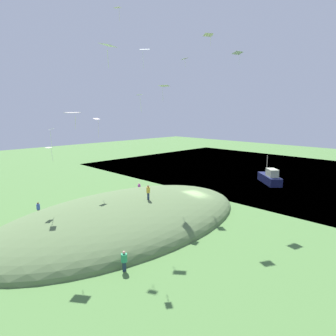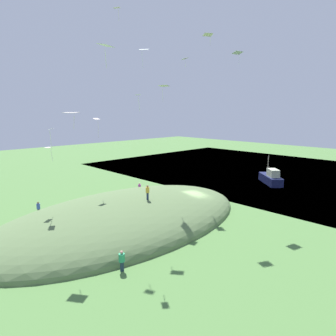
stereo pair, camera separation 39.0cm
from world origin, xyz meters
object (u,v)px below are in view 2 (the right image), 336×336
at_px(kite_7, 97,121).
at_px(kite_11, 51,131).
at_px(boat_on_lake, 271,178).
at_px(kite_2, 117,9).
at_px(person_walking_path, 122,259).
at_px(kite_4, 71,113).
at_px(kite_5, 106,46).
at_px(kite_9, 185,59).
at_px(kite_6, 144,50).
at_px(kite_1, 138,96).
at_px(person_near_shore, 148,191).
at_px(kite_3, 49,149).
at_px(mooring_post, 208,193).
at_px(person_on_hilltop, 139,187).
at_px(kite_0, 164,86).
at_px(kite_8, 208,35).
at_px(kite_10, 238,53).
at_px(person_with_child, 38,207).

relative_size(kite_7, kite_11, 1.08).
bearing_deg(boat_on_lake, kite_2, -54.26).
bearing_deg(person_walking_path, kite_4, -67.12).
distance_m(kite_5, kite_9, 19.78).
relative_size(kite_2, kite_9, 0.93).
xyz_separation_m(person_walking_path, kite_9, (-17.73, -10.15, 17.62)).
bearing_deg(kite_6, kite_1, 45.72).
relative_size(person_near_shore, kite_3, 1.18).
relative_size(kite_3, kite_9, 1.07).
relative_size(kite_1, kite_2, 1.20).
bearing_deg(kite_11, kite_2, 157.26).
xyz_separation_m(person_near_shore, kite_1, (4.43, 4.21, 9.54)).
height_order(kite_2, mooring_post, kite_2).
xyz_separation_m(person_on_hilltop, kite_9, (-3.15, 5.90, 17.61)).
xyz_separation_m(boat_on_lake, kite_2, (27.89, -3.32, 20.86)).
xyz_separation_m(person_on_hilltop, kite_7, (8.47, 3.05, 9.86)).
xyz_separation_m(person_walking_path, mooring_post, (-20.54, -8.05, -0.52)).
bearing_deg(kite_11, boat_on_lake, 170.11).
relative_size(boat_on_lake, kite_7, 2.62).
bearing_deg(mooring_post, kite_3, -10.63).
height_order(kite_2, kite_11, kite_2).
height_order(kite_0, kite_11, kite_0).
bearing_deg(kite_6, kite_8, 156.40).
relative_size(kite_7, kite_10, 1.52).
height_order(kite_8, kite_11, kite_8).
bearing_deg(kite_8, person_with_child, -40.86).
bearing_deg(kite_11, kite_0, 163.56).
bearing_deg(kite_0, kite_9, -159.32).
height_order(person_near_shore, kite_6, kite_6).
xyz_separation_m(person_near_shore, kite_2, (1.59, -2.38, 18.26)).
height_order(kite_4, kite_7, kite_4).
distance_m(kite_3, kite_7, 6.78).
bearing_deg(person_near_shore, kite_6, -57.20).
distance_m(boat_on_lake, kite_8, 27.26).
height_order(person_with_child, mooring_post, person_with_child).
xyz_separation_m(kite_7, kite_9, (-11.63, 2.84, 7.75)).
height_order(boat_on_lake, kite_1, kite_1).
relative_size(kite_0, mooring_post, 1.81).
xyz_separation_m(person_with_child, kite_5, (0.06, 15.42, 15.28)).
relative_size(boat_on_lake, person_near_shore, 3.63).
relative_size(kite_0, kite_10, 1.21).
distance_m(person_with_child, kite_6, 21.11).
bearing_deg(mooring_post, person_with_child, -23.29).
xyz_separation_m(kite_0, kite_11, (11.82, -3.49, -4.67)).
bearing_deg(kite_6, kite_11, -28.57).
xyz_separation_m(boat_on_lake, person_on_hilltop, (19.74, -10.56, 0.07)).
bearing_deg(mooring_post, kite_1, 19.01).
xyz_separation_m(person_on_hilltop, kite_4, (15.03, 10.18, 10.74)).
xyz_separation_m(person_walking_path, kite_1, (-3.59, -2.21, 12.08)).
bearing_deg(kite_6, kite_9, -161.64).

